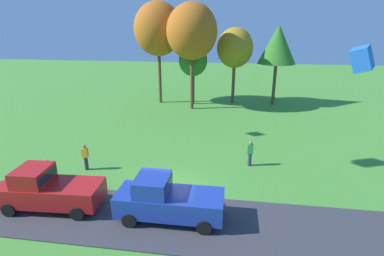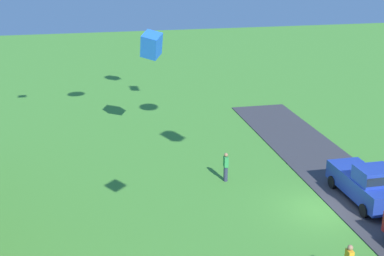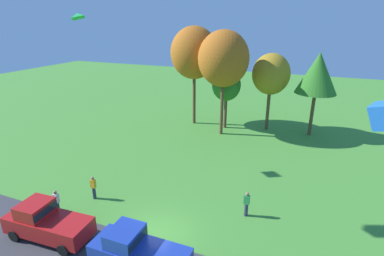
# 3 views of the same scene
# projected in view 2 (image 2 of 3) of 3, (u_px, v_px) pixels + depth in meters

# --- Properties ---
(ground_plane) EXTENTS (120.00, 120.00, 0.00)m
(ground_plane) POSITION_uv_depth(u_px,v_px,m) (323.00, 210.00, 27.08)
(ground_plane) COLOR #478E33
(pavement_strip) EXTENTS (36.00, 4.40, 0.06)m
(pavement_strip) POSITION_uv_depth(u_px,v_px,m) (371.00, 204.00, 27.62)
(pavement_strip) COLOR #38383D
(pavement_strip) RESTS_ON ground
(car_pickup_far_end) EXTENTS (5.01, 2.06, 2.14)m
(car_pickup_far_end) POSITION_uv_depth(u_px,v_px,m) (367.00, 183.00, 27.54)
(car_pickup_far_end) COLOR #1E389E
(car_pickup_far_end) RESTS_ON ground
(person_watching_sky) EXTENTS (0.36, 0.24, 1.71)m
(person_watching_sky) POSITION_uv_depth(u_px,v_px,m) (226.00, 167.00, 30.12)
(person_watching_sky) COLOR #2D334C
(person_watching_sky) RESTS_ON ground
(kite_box_over_trees) EXTENTS (1.91, 1.50, 1.93)m
(kite_box_over_trees) POSITION_uv_depth(u_px,v_px,m) (151.00, 45.00, 33.99)
(kite_box_over_trees) COLOR blue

